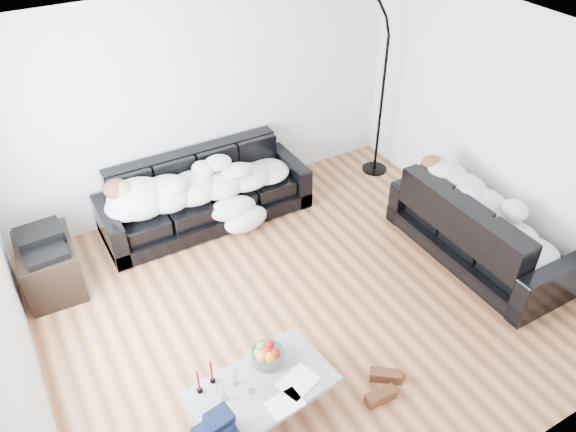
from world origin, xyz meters
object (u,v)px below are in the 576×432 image
wine_glass_c (251,385)px  shoes (383,386)px  fruit_bowl (268,353)px  sofa_back (205,192)px  wine_glass_b (224,393)px  candle_left (198,382)px  sleeper_back (205,178)px  sleeper_right (485,210)px  wine_glass_a (235,377)px  floor_lamp (383,93)px  coffee_table (262,398)px  stereo (41,241)px  sofa_right (481,226)px  candle_right (211,372)px  av_cabinet (50,266)px

wine_glass_c → shoes: 1.21m
fruit_bowl → sofa_back: bearing=78.7°
wine_glass_b → candle_left: size_ratio=0.60×
sleeper_back → shoes: sleeper_back is taller
fruit_bowl → sleeper_right: bearing=7.7°
sleeper_back → wine_glass_b: bearing=-110.4°
wine_glass_a → floor_lamp: size_ratio=0.08×
coffee_table → fruit_bowl: fruit_bowl is taller
coffee_table → wine_glass_c: (-0.10, -0.01, 0.25)m
coffee_table → stereo: (-1.20, 2.42, 0.45)m
sleeper_back → sleeper_right: (2.33, -2.07, 0.01)m
sofa_right → floor_lamp: 2.15m
candle_right → candle_left: bearing=-164.4°
sofa_right → wine_glass_b: size_ratio=13.56×
sofa_back → wine_glass_b: bearing=-110.0°
candle_right → floor_lamp: size_ratio=0.11×
fruit_bowl → coffee_table: bearing=-128.6°
sofa_right → coffee_table: sofa_right is taller
sleeper_back → wine_glass_c: 2.77m
wine_glass_c → floor_lamp: (3.21, 2.61, 0.73)m
sleeper_right → floor_lamp: (0.13, 2.02, 0.51)m
wine_glass_a → candle_right: candle_right is taller
sleeper_back → wine_glass_c: size_ratio=12.60×
sleeper_back → shoes: bearing=-83.4°
stereo → floor_lamp: (4.31, 0.18, 0.53)m
sleeper_back → wine_glass_c: bearing=-105.9°
coffee_table → shoes: bearing=-18.7°
wine_glass_b → floor_lamp: size_ratio=0.07×
candle_left → av_cabinet: size_ratio=0.32×
candle_left → shoes: (1.46, -0.54, -0.41)m
fruit_bowl → stereo: (-1.36, 2.22, 0.19)m
candle_left → candle_right: size_ratio=1.01×
wine_glass_a → av_cabinet: size_ratio=0.22×
sofa_back → wine_glass_b: (-0.97, -2.66, 0.01)m
sleeper_right → floor_lamp: size_ratio=0.77×
candle_left → av_cabinet: bearing=108.4°
sleeper_right → sofa_back: bearing=47.7°
wine_glass_b → sofa_back: bearing=70.0°
sleeper_back → fruit_bowl: size_ratio=7.51×
wine_glass_a → candle_left: bearing=165.3°
sofa_back → floor_lamp: size_ratio=1.08×
sleeper_right → wine_glass_c: size_ratio=10.63×
sofa_right → sleeper_right: bearing=0.0°
stereo → sleeper_back: bearing=4.2°
coffee_table → wine_glass_b: 0.40m
sofa_right → sleeper_right: (0.00, 0.00, 0.22)m
candle_left → shoes: candle_left is taller
coffee_table → av_cabinet: av_cabinet is taller
sofa_back → sofa_right: 3.14m
wine_glass_a → wine_glass_c: size_ratio=1.04×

